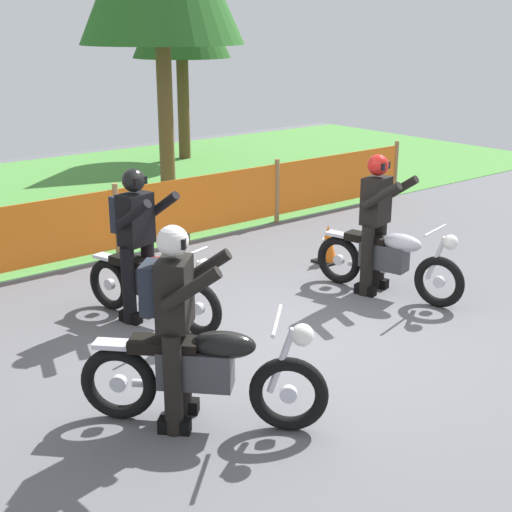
% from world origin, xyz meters
% --- Properties ---
extents(ground, '(24.00, 24.00, 0.02)m').
position_xyz_m(ground, '(0.00, 0.00, -0.01)').
color(ground, '#5B5B60').
extents(grass_verge, '(24.00, 7.93, 0.01)m').
position_xyz_m(grass_verge, '(0.00, 7.53, 0.01)').
color(grass_verge, '#4C8C3D').
rests_on(grass_verge, ground).
extents(barrier_fence, '(11.79, 0.08, 1.05)m').
position_xyz_m(barrier_fence, '(0.00, 3.56, 0.54)').
color(barrier_fence, '#997547').
rests_on(barrier_fence, ground).
extents(tree_near_left, '(2.28, 2.28, 4.89)m').
position_xyz_m(tree_near_left, '(4.99, 9.40, 3.59)').
color(tree_near_left, brown).
rests_on(tree_near_left, ground).
extents(motorcycle_lead, '(0.71, 1.91, 0.92)m').
position_xyz_m(motorcycle_lead, '(1.81, 0.20, 0.45)').
color(motorcycle_lead, black).
rests_on(motorcycle_lead, ground).
extents(motorcycle_trailing, '(0.75, 1.84, 0.90)m').
position_xyz_m(motorcycle_trailing, '(-0.82, 1.26, 0.43)').
color(motorcycle_trailing, black).
rests_on(motorcycle_trailing, ground).
extents(motorcycle_third, '(1.49, 1.56, 0.97)m').
position_xyz_m(motorcycle_third, '(-1.61, -0.84, 0.47)').
color(motorcycle_third, black).
rests_on(motorcycle_third, ground).
extents(rider_lead, '(0.64, 0.65, 1.69)m').
position_xyz_m(rider_lead, '(1.76, 0.38, 0.92)').
color(rider_lead, black).
rests_on(rider_lead, ground).
extents(rider_trailing, '(0.66, 0.76, 1.69)m').
position_xyz_m(rider_trailing, '(-0.88, 1.46, 0.95)').
color(rider_trailing, black).
rests_on(rider_trailing, ground).
extents(rider_third, '(0.76, 0.77, 1.69)m').
position_xyz_m(rider_third, '(-1.77, -0.68, 0.95)').
color(rider_third, black).
rests_on(rider_third, ground).
extents(traffic_cone, '(0.32, 0.32, 0.53)m').
position_xyz_m(traffic_cone, '(2.11, 1.54, 0.26)').
color(traffic_cone, black).
rests_on(traffic_cone, ground).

